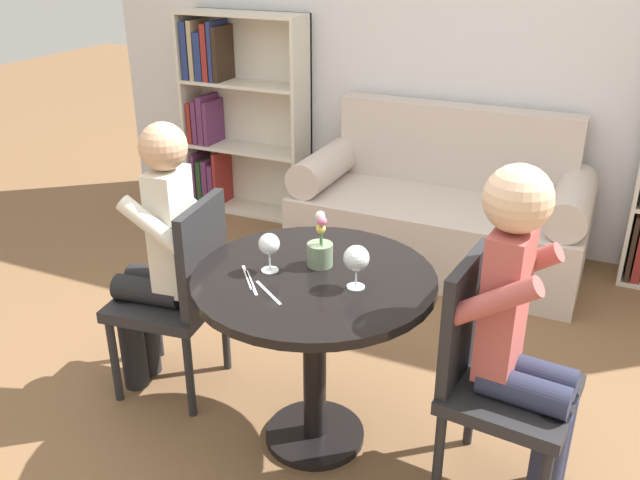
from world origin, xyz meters
name	(u,v)px	position (x,y,z in m)	size (l,w,h in m)	color
ground_plane	(315,437)	(0.00, 0.00, 0.00)	(16.00, 16.00, 0.00)	brown
back_wall	(472,29)	(0.00, 2.23, 1.35)	(5.20, 0.05, 2.70)	silver
round_table	(314,313)	(0.00, 0.00, 0.59)	(0.89, 0.89, 0.74)	black
couch	(440,214)	(0.00, 1.81, 0.31)	(1.71, 0.80, 0.92)	beige
bookshelf_left	(233,113)	(-1.62, 2.08, 0.71)	(0.90, 0.28, 1.40)	silver
chair_left	(181,290)	(-0.66, 0.07, 0.49)	(0.47, 0.47, 0.90)	#232326
chair_right	(492,371)	(0.66, 0.04, 0.49)	(0.46, 0.46, 0.90)	#232326
person_left	(157,257)	(-0.75, 0.05, 0.64)	(0.44, 0.37, 1.22)	black
person_right	(523,333)	(0.75, 0.03, 0.68)	(0.44, 0.37, 1.25)	#282D47
wine_glass_left	(269,245)	(-0.16, -0.04, 0.85)	(0.08, 0.08, 0.15)	white
wine_glass_right	(356,259)	(0.17, -0.02, 0.85)	(0.09, 0.09, 0.16)	white
flower_vase	(320,250)	(-0.01, 0.08, 0.81)	(0.10, 0.10, 0.22)	gray
knife_left_setting	(251,283)	(-0.18, -0.15, 0.74)	(0.13, 0.15, 0.00)	silver
fork_left_setting	(247,277)	(-0.21, -0.12, 0.74)	(0.13, 0.15, 0.00)	silver
knife_right_setting	(268,293)	(-0.09, -0.19, 0.74)	(0.16, 0.12, 0.00)	silver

